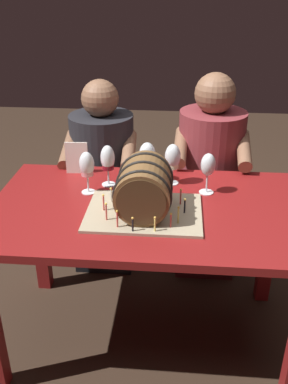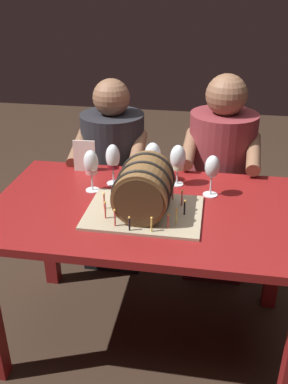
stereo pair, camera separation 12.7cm
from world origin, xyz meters
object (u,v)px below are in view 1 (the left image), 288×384
barrel_cake (144,190)px  wine_glass_white (173,158)px  person_seated_left (104,183)px  person_seated_right (208,183)px  dining_table (147,229)px  wine_glass_empty (208,166)px  wine_glass_amber (147,156)px  menu_card (77,158)px  wine_glass_rose (87,166)px  wine_glass_red (108,160)px

barrel_cake → wine_glass_white: (0.11, 0.30, 0.02)m
person_seated_left → person_seated_right: size_ratio=0.96×
dining_table → person_seated_left: (-0.30, 0.63, -0.09)m
wine_glass_empty → wine_glass_amber: 0.29m
dining_table → menu_card: menu_card is taller
wine_glass_amber → person_seated_right: size_ratio=0.17×
wine_glass_white → person_seated_left: 0.66m
wine_glass_rose → menu_card: 0.24m
wine_glass_rose → person_seated_left: bearing=92.9°
barrel_cake → wine_glass_rose: (-0.27, 0.17, 0.02)m
barrel_cake → wine_glass_empty: bearing=38.9°
barrel_cake → person_seated_left: 0.82m
dining_table → wine_glass_red: 0.37m
wine_glass_white → menu_card: bearing=170.2°
wine_glass_empty → wine_glass_amber: bearing=161.3°
person_seated_left → menu_card: bearing=-102.5°
dining_table → person_seated_left: bearing=115.6°
barrel_cake → wine_glass_red: barrel_cake is taller
menu_card → barrel_cake: bearing=-49.8°
wine_glass_amber → person_seated_left: 0.59m
wine_glass_rose → menu_card: bearing=114.8°
wine_glass_empty → person_seated_right: 0.57m
dining_table → wine_glass_rose: 0.39m
wine_glass_red → wine_glass_empty: bearing=-5.4°
barrel_cake → person_seated_left: person_seated_left is taller
barrel_cake → dining_table: bearing=82.7°
wine_glass_white → dining_table: bearing=-112.8°
menu_card → dining_table: bearing=-44.1°
wine_glass_amber → wine_glass_white: 0.12m
wine_glass_amber → wine_glass_white: size_ratio=1.00×
wine_glass_red → wine_glass_empty: wine_glass_red is taller
menu_card → person_seated_right: (0.68, 0.31, -0.26)m
dining_table → person_seated_right: person_seated_right is taller
wine_glass_rose → person_seated_right: bearing=42.1°
dining_table → menu_card: 0.53m
wine_glass_amber → wine_glass_rose: (-0.26, -0.14, -0.00)m
menu_card → person_seated_right: 0.79m
barrel_cake → wine_glass_amber: (-0.01, 0.31, 0.02)m
wine_glass_rose → person_seated_right: size_ratio=0.17×
wine_glass_rose → person_seated_right: 0.84m
wine_glass_amber → person_seated_left: person_seated_left is taller
dining_table → person_seated_left: size_ratio=1.19×
wine_glass_amber → menu_card: bearing=168.5°
menu_card → person_seated_right: person_seated_right is taller
barrel_cake → person_seated_left: size_ratio=0.42×
wine_glass_amber → menu_card: 0.36m
person_seated_left → person_seated_right: 0.61m
dining_table → barrel_cake: bearing=-97.3°
dining_table → wine_glass_white: (0.10, 0.24, 0.24)m
dining_table → wine_glass_red: (-0.20, 0.20, 0.24)m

